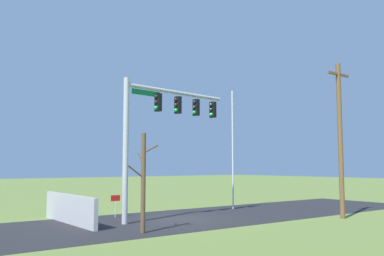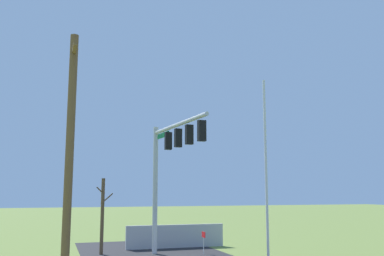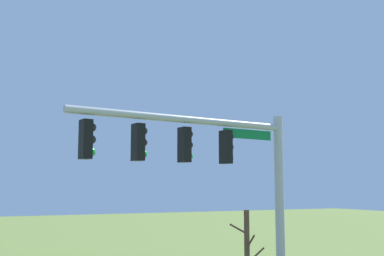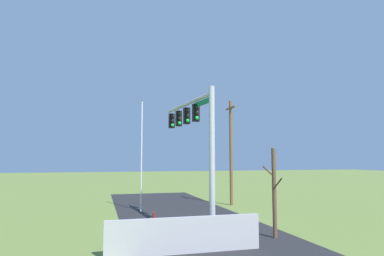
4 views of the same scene
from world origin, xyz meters
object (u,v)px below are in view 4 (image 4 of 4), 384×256
(signal_mast, at_px, (195,131))
(flagpole, at_px, (141,156))
(utility_pole, at_px, (231,150))
(bare_tree, at_px, (274,191))
(open_sign, at_px, (153,219))

(signal_mast, distance_m, flagpole, 7.53)
(utility_pole, height_order, bare_tree, utility_pole)
(utility_pole, height_order, open_sign, utility_pole)
(signal_mast, relative_size, utility_pole, 0.85)
(flagpole, height_order, open_sign, flagpole)
(flagpole, xyz_separation_m, bare_tree, (9.96, 5.16, -1.78))
(signal_mast, distance_m, utility_pole, 9.93)
(utility_pole, xyz_separation_m, open_sign, (9.59, -7.85, -3.52))
(signal_mast, xyz_separation_m, utility_pole, (-8.29, 5.42, -0.82))
(flagpole, bearing_deg, utility_pole, 98.76)
(signal_mast, distance_m, bare_tree, 5.21)
(flagpole, height_order, bare_tree, flagpole)
(signal_mast, relative_size, open_sign, 5.96)
(utility_pole, bearing_deg, signal_mast, -33.17)
(utility_pole, distance_m, bare_tree, 11.56)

